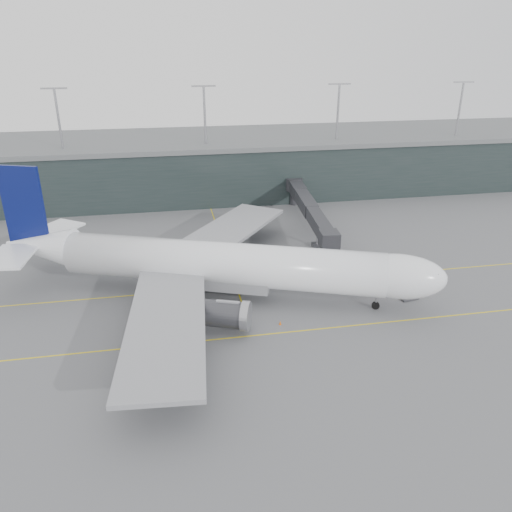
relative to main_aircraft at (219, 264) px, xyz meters
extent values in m
plane|color=#5C5C61|center=(-1.79, 6.85, -5.84)|extent=(320.00, 320.00, 0.00)
cube|color=yellow|center=(-1.79, 2.85, -5.83)|extent=(160.00, 0.25, 0.02)
cube|color=yellow|center=(-1.79, -13.15, -5.83)|extent=(160.00, 0.25, 0.02)
cube|color=yellow|center=(3.21, 26.85, -5.83)|extent=(0.25, 60.00, 0.02)
cube|color=#1E2928|center=(-1.79, 64.85, 1.16)|extent=(240.00, 35.00, 14.00)
cube|color=#5B5F61|center=(-1.79, 64.85, 8.76)|extent=(240.00, 36.00, 1.20)
cylinder|color=#9E9EA3|center=(-31.79, 54.85, 16.16)|extent=(0.60, 0.60, 14.00)
cylinder|color=#9E9EA3|center=(3.21, 54.85, 16.16)|extent=(0.60, 0.60, 14.00)
cylinder|color=#9E9EA3|center=(38.21, 54.85, 16.16)|extent=(0.60, 0.60, 14.00)
cylinder|color=#9E9EA3|center=(73.21, 54.85, 16.16)|extent=(0.60, 0.60, 14.00)
cylinder|color=white|center=(0.49, -0.18, 0.19)|extent=(51.46, 24.95, 7.05)
ellipsoid|color=white|center=(26.58, -9.96, 0.19)|extent=(16.34, 11.80, 7.05)
cone|color=white|center=(-29.85, 11.19, 0.98)|extent=(14.09, 10.73, 6.77)
cube|color=gray|center=(-0.57, 0.21, -2.54)|extent=(19.03, 11.71, 2.27)
cube|color=black|center=(30.63, -11.48, 1.32)|extent=(3.54, 4.07, 0.91)
cube|color=gray|center=(-8.88, -15.49, -0.95)|extent=(12.81, 33.68, 0.63)
cylinder|color=#36373B|center=(-1.17, -11.10, -2.88)|extent=(8.85, 6.52, 3.98)
cube|color=gray|center=(3.48, 17.52, -0.95)|extent=(27.86, 32.59, 0.63)
cylinder|color=#36373B|center=(6.41, 9.13, -2.88)|extent=(8.85, 6.52, 3.98)
cube|color=#091252|center=(-31.45, 11.78, 8.15)|extent=(7.12, 3.13, 13.65)
cube|color=white|center=(-33.11, 5.73, 1.55)|extent=(7.21, 10.79, 0.40)
cube|color=white|center=(-28.73, 17.44, 1.55)|extent=(11.04, 11.96, 0.40)
cylinder|color=black|center=(23.92, -8.96, -5.21)|extent=(1.33, 0.86, 1.25)
cylinder|color=#9E9EA3|center=(23.92, -8.96, -4.36)|extent=(0.34, 0.34, 2.96)
cylinder|color=black|center=(-5.68, -3.70, -5.10)|extent=(1.58, 1.05, 1.48)
cylinder|color=black|center=(-1.85, 6.52, -5.10)|extent=(1.58, 1.05, 1.48)
cube|color=#28282C|center=(21.65, 8.52, -0.46)|extent=(3.76, 4.15, 3.01)
cube|color=#28282C|center=(22.40, 17.43, -0.46)|extent=(3.86, 14.17, 2.69)
cube|color=#28282C|center=(23.58, 31.37, -0.46)|extent=(4.13, 14.20, 2.80)
cube|color=#28282C|center=(24.76, 45.32, -0.46)|extent=(4.39, 14.22, 2.91)
cylinder|color=#9E9EA3|center=(22.47, 18.18, -3.79)|extent=(0.54, 0.54, 4.09)
cube|color=#36373B|center=(22.47, 18.18, -5.46)|extent=(2.28, 1.79, 0.75)
cylinder|color=#28282C|center=(21.65, 47.35, -0.46)|extent=(4.31, 4.31, 3.23)
cylinder|color=#28282C|center=(21.65, 47.35, -3.90)|extent=(1.94, 1.94, 3.88)
cube|color=#A60B1E|center=(26.01, -2.85, -4.94)|extent=(2.66, 2.10, 1.37)
cylinder|color=black|center=(25.05, -3.10, -5.63)|extent=(0.45, 0.28, 0.42)
cylinder|color=black|center=(26.66, -3.60, -5.63)|extent=(0.45, 0.28, 0.42)
cylinder|color=black|center=(25.36, -2.09, -5.63)|extent=(0.45, 0.28, 0.42)
cylinder|color=black|center=(26.97, -2.59, -5.63)|extent=(0.45, 0.28, 0.42)
cube|color=#353539|center=(30.67, -6.47, -5.66)|extent=(3.31, 2.83, 0.30)
cube|color=#36373B|center=(-5.59, 17.00, -5.69)|extent=(2.12, 1.74, 0.20)
cube|color=#AEB1BA|center=(-5.59, 17.00, -4.78)|extent=(1.71, 1.61, 1.52)
cube|color=navy|center=(-5.59, 17.00, -3.99)|extent=(1.76, 1.66, 0.08)
cube|color=#36373B|center=(-2.76, 17.97, -5.71)|extent=(1.80, 1.46, 0.17)
cube|color=silver|center=(-2.76, 17.97, -4.92)|extent=(1.45, 1.36, 1.31)
cube|color=navy|center=(-2.76, 17.97, -4.24)|extent=(1.49, 1.41, 0.07)
cube|color=#36373B|center=(-1.39, 17.23, -5.68)|extent=(2.47, 2.18, 0.21)
cube|color=#B2B8BF|center=(-1.39, 17.23, -4.75)|extent=(2.04, 1.97, 1.56)
cube|color=navy|center=(-1.39, 17.23, -3.93)|extent=(2.10, 2.03, 0.08)
cone|color=red|center=(31.92, 0.06, -5.44)|extent=(0.50, 0.50, 0.80)
cone|color=#E4600C|center=(7.85, -10.86, -5.52)|extent=(0.40, 0.40, 0.64)
cone|color=orange|center=(6.81, 18.14, -5.48)|extent=(0.46, 0.46, 0.72)
cone|color=#CC660B|center=(-12.08, -5.79, -5.50)|extent=(0.42, 0.42, 0.67)
camera|label=1|loc=(-7.59, -74.16, 33.67)|focal=35.00mm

